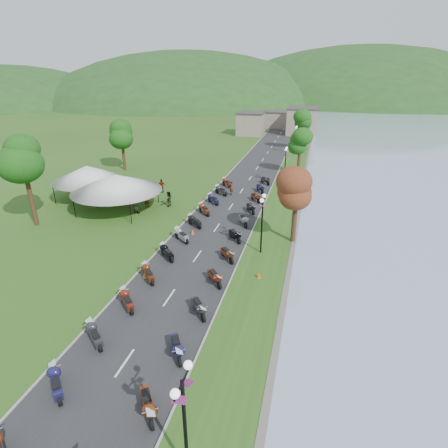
# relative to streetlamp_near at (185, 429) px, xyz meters

# --- Properties ---
(ground) EXTENTS (400.00, 400.00, 0.00)m
(ground) POSITION_rel_streetlamp_near_xyz_m (-5.12, 0.37, -2.50)
(ground) COLOR #37641F
(ground) RESTS_ON ground
(road) EXTENTS (7.00, 120.00, 0.02)m
(road) POSITION_rel_streetlamp_near_xyz_m (-5.12, 40.37, -2.49)
(road) COLOR #2C2C2E
(road) RESTS_ON ground
(hills_backdrop) EXTENTS (360.00, 120.00, 76.00)m
(hills_backdrop) POSITION_rel_streetlamp_near_xyz_m (-5.12, 200.37, -2.50)
(hills_backdrop) COLOR #285621
(hills_backdrop) RESTS_ON ground
(far_building) EXTENTS (18.00, 16.00, 5.00)m
(far_building) POSITION_rel_streetlamp_near_xyz_m (-7.12, 85.37, 0.00)
(far_building) COLOR gray
(far_building) RESTS_ON ground
(moto_row_left) EXTENTS (2.60, 42.74, 1.10)m
(moto_row_left) POSITION_rel_streetlamp_near_xyz_m (-7.35, 15.36, -1.95)
(moto_row_left) COLOR #331411
(moto_row_left) RESTS_ON ground
(moto_row_right) EXTENTS (2.60, 42.16, 1.10)m
(moto_row_right) POSITION_rel_streetlamp_near_xyz_m (-2.67, 18.25, -1.95)
(moto_row_right) COLOR #331411
(moto_row_right) RESTS_ON ground
(streetlamp_near) EXTENTS (1.40, 1.40, 5.00)m
(streetlamp_near) POSITION_rel_streetlamp_near_xyz_m (0.00, 0.00, 0.00)
(streetlamp_near) COLOR black
(streetlamp_near) RESTS_ON ground
(vendor_tent_main) EXTENTS (6.50, 6.50, 4.00)m
(vendor_tent_main) POSITION_rel_streetlamp_near_xyz_m (-16.96, 24.45, -0.50)
(vendor_tent_main) COLOR silver
(vendor_tent_main) RESTS_ON ground
(vendor_tent_side) EXTENTS (5.60, 5.60, 4.00)m
(vendor_tent_side) POSITION_rel_streetlamp_near_xyz_m (-22.26, 27.03, -0.50)
(vendor_tent_side) COLOR silver
(vendor_tent_side) RESTS_ON ground
(tree_park_left) EXTENTS (3.97, 3.97, 11.01)m
(tree_park_left) POSITION_rel_streetlamp_near_xyz_m (-22.81, 18.58, 3.01)
(tree_park_left) COLOR #206017
(tree_park_left) RESTS_ON ground
(tree_lakeside) EXTENTS (2.84, 2.84, 7.90)m
(tree_lakeside) POSITION_rel_streetlamp_near_xyz_m (2.35, 21.24, 1.45)
(tree_lakeside) COLOR #206017
(tree_lakeside) RESTS_ON ground
(pedestrian_a) EXTENTS (0.73, 0.65, 1.66)m
(pedestrian_a) POSITION_rel_streetlamp_near_xyz_m (-14.19, 25.74, -2.50)
(pedestrian_a) COLOR slate
(pedestrian_a) RESTS_ON ground
(pedestrian_b) EXTENTS (1.06, 0.74, 1.97)m
(pedestrian_b) POSITION_rel_streetlamp_near_xyz_m (-14.68, 24.08, -2.50)
(pedestrian_b) COLOR slate
(pedestrian_b) RESTS_ON ground
(pedestrian_c) EXTENTS (1.13, 1.30, 1.91)m
(pedestrian_c) POSITION_rel_streetlamp_near_xyz_m (-18.16, 29.97, -2.50)
(pedestrian_c) COLOR slate
(pedestrian_c) RESTS_ON ground
(traffic_cone_near) EXTENTS (0.34, 0.34, 0.53)m
(traffic_cone_near) POSITION_rel_streetlamp_near_xyz_m (-7.83, 12.23, -2.23)
(traffic_cone_near) COLOR #F2590C
(traffic_cone_near) RESTS_ON ground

